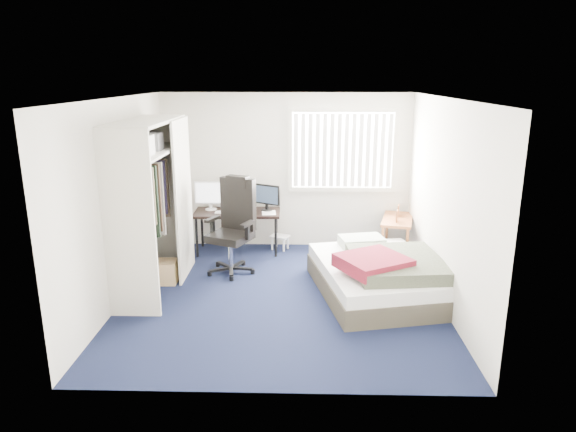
# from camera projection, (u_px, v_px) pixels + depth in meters

# --- Properties ---
(ground) EXTENTS (4.20, 4.20, 0.00)m
(ground) POSITION_uv_depth(u_px,v_px,m) (281.00, 296.00, 6.63)
(ground) COLOR black
(ground) RESTS_ON ground
(room_shell) EXTENTS (4.20, 4.20, 4.20)m
(room_shell) POSITION_uv_depth(u_px,v_px,m) (281.00, 181.00, 6.23)
(room_shell) COLOR silver
(room_shell) RESTS_ON ground
(window_assembly) EXTENTS (1.72, 0.09, 1.32)m
(window_assembly) POSITION_uv_depth(u_px,v_px,m) (342.00, 151.00, 8.15)
(window_assembly) COLOR white
(window_assembly) RESTS_ON ground
(closet) EXTENTS (0.64, 1.84, 2.22)m
(closet) POSITION_uv_depth(u_px,v_px,m) (151.00, 189.00, 6.57)
(closet) COLOR beige
(closet) RESTS_ON ground
(desk) EXTENTS (1.39, 0.67, 1.13)m
(desk) POSITION_uv_depth(u_px,v_px,m) (237.00, 208.00, 8.15)
(desk) COLOR black
(desk) RESTS_ON ground
(office_chair) EXTENTS (0.85, 0.85, 1.38)m
(office_chair) POSITION_uv_depth(u_px,v_px,m) (233.00, 236.00, 7.37)
(office_chair) COLOR black
(office_chair) RESTS_ON ground
(footstool) EXTENTS (0.35, 0.32, 0.23)m
(footstool) POSITION_uv_depth(u_px,v_px,m) (280.00, 239.00, 8.37)
(footstool) COLOR white
(footstool) RESTS_ON ground
(nightstand) EXTENTS (0.64, 0.97, 0.79)m
(nightstand) POSITION_uv_depth(u_px,v_px,m) (397.00, 223.00, 7.99)
(nightstand) COLOR brown
(nightstand) RESTS_ON ground
(bed) EXTENTS (1.81, 2.19, 0.64)m
(bed) POSITION_uv_depth(u_px,v_px,m) (380.00, 274.00, 6.62)
(bed) COLOR #403B2E
(bed) RESTS_ON ground
(pine_box) EXTENTS (0.41, 0.31, 0.31)m
(pine_box) POSITION_uv_depth(u_px,v_px,m) (162.00, 272.00, 7.04)
(pine_box) COLOR tan
(pine_box) RESTS_ON ground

